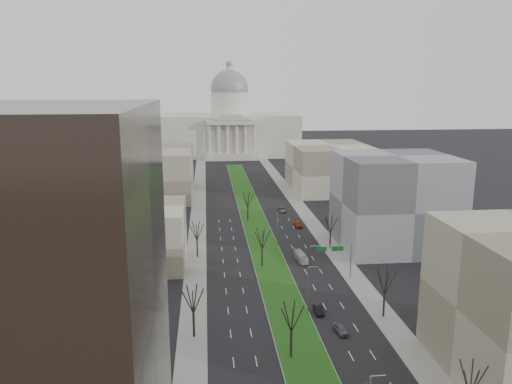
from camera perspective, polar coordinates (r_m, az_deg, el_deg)
ground at (r=156.16m, az=-0.21°, el=-3.29°), size 600.00×600.00×0.00m
median at (r=155.16m, az=-0.18°, el=-3.35°), size 8.00×222.03×0.20m
sidewalk_left at (r=131.59m, az=-6.80°, el=-6.35°), size 5.00×330.00×0.15m
sidewalk_right at (r=135.39m, az=8.26°, el=-5.85°), size 5.00×330.00×0.15m
capitol at (r=300.76m, az=-3.00°, el=7.37°), size 80.00×46.00×55.00m
building_beige_left at (r=121.33m, az=-14.32°, el=-4.83°), size 26.00×22.00×14.00m
building_grey_right at (r=134.41m, az=15.56°, el=-1.04°), size 28.00×26.00×24.00m
building_far_left at (r=193.65m, az=-11.75°, el=2.23°), size 30.00×40.00×18.00m
building_far_right at (r=203.61m, az=8.41°, el=2.84°), size 30.00×40.00×18.00m
tree_left_mid at (r=85.24m, az=-7.21°, el=-11.99°), size 5.40×5.40×9.72m
tree_left_far at (r=122.87m, az=-6.79°, el=-4.39°), size 5.28×5.28×9.50m
tree_right_near at (r=70.15m, az=23.42°, el=-18.94°), size 5.16×5.16×9.29m
tree_right_mid at (r=94.30m, az=14.56°, el=-9.75°), size 5.52×5.52×9.94m
tree_right_far at (r=130.67m, az=8.53°, el=-3.57°), size 5.04×5.04×9.07m
tree_median_a at (r=78.97m, az=4.09°, el=-13.98°), size 5.40×5.40×9.72m
tree_median_b at (r=115.82m, az=0.72°, el=-5.26°), size 5.40×5.40×9.72m
tree_median_c at (r=154.25m, az=-0.95°, el=-0.80°), size 5.40×5.40×9.72m
streetlamp_median_b at (r=94.28m, az=6.01°, el=-10.96°), size 1.90×0.20×9.16m
streetlamp_median_c at (r=131.40m, az=2.48°, el=-4.13°), size 1.90×0.20×9.16m
mast_arm_signs at (r=109.62m, az=9.45°, el=-6.95°), size 9.12×0.24×8.09m
car_grey_near at (r=89.86m, az=9.65°, el=-15.20°), size 2.18×4.28×1.40m
car_black at (r=96.29m, az=7.14°, el=-13.16°), size 1.62×4.25×1.38m
car_red at (r=149.97m, az=4.82°, el=-3.70°), size 2.12×5.15×1.49m
car_grey_far at (r=167.01m, az=3.01°, el=-2.01°), size 2.65×5.49×1.51m
box_van at (r=121.96m, az=5.13°, el=-7.34°), size 2.32×7.63×2.09m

